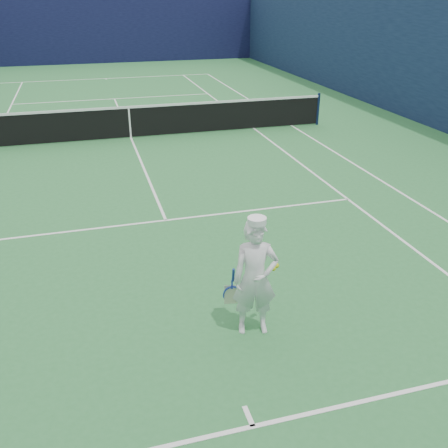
# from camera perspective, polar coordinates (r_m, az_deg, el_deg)

# --- Properties ---
(ground) EXTENTS (80.00, 80.00, 0.00)m
(ground) POSITION_cam_1_polar(r_m,az_deg,el_deg) (16.20, -10.58, 9.62)
(ground) COLOR #2A7037
(ground) RESTS_ON ground
(court_markings) EXTENTS (11.03, 23.83, 0.01)m
(court_markings) POSITION_cam_1_polar(r_m,az_deg,el_deg) (16.20, -10.58, 9.63)
(court_markings) COLOR white
(court_markings) RESTS_ON ground
(windscreen_fence) EXTENTS (20.12, 36.12, 4.00)m
(windscreen_fence) POSITION_cam_1_polar(r_m,az_deg,el_deg) (15.79, -11.17, 16.61)
(windscreen_fence) COLOR black
(windscreen_fence) RESTS_ON ground
(tennis_net) EXTENTS (12.88, 0.09, 1.07)m
(tennis_net) POSITION_cam_1_polar(r_m,az_deg,el_deg) (16.06, -10.74, 11.52)
(tennis_net) COLOR #141E4C
(tennis_net) RESTS_ON ground
(tennis_player) EXTENTS (0.75, 0.57, 1.70)m
(tennis_player) POSITION_cam_1_polar(r_m,az_deg,el_deg) (6.60, 3.56, -6.18)
(tennis_player) COLOR white
(tennis_player) RESTS_ON ground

